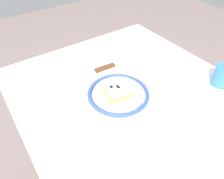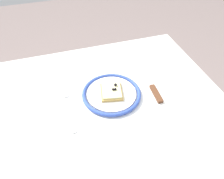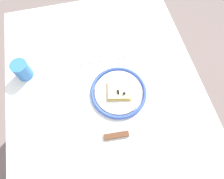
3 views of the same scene
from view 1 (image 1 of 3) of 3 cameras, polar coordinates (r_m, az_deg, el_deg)
The scene contains 6 objects.
dining_table at distance 0.82m, azimuth 6.68°, elevation -8.49°, with size 0.94×0.77×0.77m.
plate at distance 0.74m, azimuth 1.74°, elevation -1.14°, with size 0.22×0.22×0.02m.
pizza_slice_near at distance 0.73m, azimuth 1.72°, elevation -0.43°, with size 0.10×0.11×0.03m.
knife at distance 0.85m, azimuth -3.84°, elevation 5.23°, with size 0.03×0.24×0.01m.
fork at distance 0.68m, azimuth 11.69°, elevation -8.47°, with size 0.02×0.20×0.00m.
cup at distance 0.87m, azimuth 27.80°, elevation 3.31°, with size 0.06×0.06×0.08m, color #3372BF.
Camera 1 is at (-0.37, 0.37, 1.28)m, focal length 33.57 mm.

